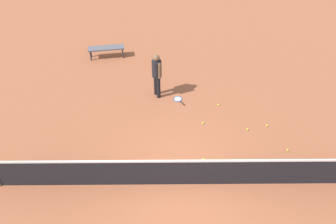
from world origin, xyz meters
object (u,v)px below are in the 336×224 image
object	(u,v)px
tennis_ball_midcourt	(204,159)
courtside_bench	(106,49)
tennis_ball_stray_right	(248,129)
player_near_side	(157,72)
tennis_ball_baseline	(219,105)
tennis_ball_near_player	(267,126)
tennis_ball_stray_left	(288,150)
tennis_racket_near_player	(178,99)
tennis_ball_by_net	(203,123)

from	to	relation	value
tennis_ball_midcourt	courtside_bench	distance (m)	6.92
tennis_ball_stray_right	player_near_side	bearing A→B (deg)	-32.51
tennis_ball_baseline	courtside_bench	world-z (taller)	courtside_bench
tennis_ball_near_player	courtside_bench	world-z (taller)	courtside_bench
tennis_ball_stray_left	courtside_bench	xyz separation A→B (m)	(6.21, -5.53, 0.38)
tennis_racket_near_player	courtside_bench	bearing A→B (deg)	-45.27
tennis_ball_baseline	tennis_ball_stray_left	distance (m)	2.86
tennis_ball_by_net	tennis_racket_near_player	bearing A→B (deg)	-59.12
tennis_ball_near_player	tennis_ball_by_net	xyz separation A→B (m)	(2.10, -0.14, 0.00)
tennis_racket_near_player	tennis_ball_midcourt	xyz separation A→B (m)	(-0.66, 2.91, 0.02)
tennis_racket_near_player	courtside_bench	xyz separation A→B (m)	(2.95, -2.98, 0.40)
player_near_side	courtside_bench	xyz separation A→B (m)	(2.20, -2.72, -0.59)
tennis_ball_baseline	tennis_ball_stray_left	bearing A→B (deg)	129.76
player_near_side	tennis_ball_midcourt	size ratio (longest dim) A/B	25.76
player_near_side	tennis_ball_baseline	world-z (taller)	player_near_side
tennis_ball_near_player	tennis_ball_baseline	bearing A→B (deg)	-36.98
tennis_ball_near_player	tennis_ball_baseline	xyz separation A→B (m)	(1.46, -1.10, 0.00)
tennis_ball_stray_right	courtside_bench	bearing A→B (deg)	-41.78
tennis_ball_by_net	courtside_bench	xyz separation A→B (m)	(3.74, -4.29, 0.38)
tennis_ball_stray_left	tennis_ball_stray_right	size ratio (longest dim) A/B	1.00
tennis_ball_stray_left	tennis_ball_near_player	bearing A→B (deg)	-71.36
player_near_side	tennis_racket_near_player	bearing A→B (deg)	161.14
tennis_racket_near_player	tennis_ball_by_net	distance (m)	1.53
tennis_ball_near_player	courtside_bench	bearing A→B (deg)	-37.19
tennis_ball_baseline	tennis_ball_stray_right	size ratio (longest dim) A/B	1.00
tennis_ball_by_net	tennis_ball_stray_left	size ratio (longest dim) A/B	1.00
tennis_ball_baseline	tennis_ball_stray_right	world-z (taller)	same
courtside_bench	tennis_ball_by_net	bearing A→B (deg)	131.05
tennis_ball_stray_left	tennis_ball_stray_right	distance (m)	1.39
tennis_ball_by_net	tennis_ball_midcourt	bearing A→B (deg)	85.57
tennis_ball_stray_left	tennis_ball_stray_right	bearing A→B (deg)	-41.23
tennis_ball_near_player	tennis_ball_stray_left	size ratio (longest dim) A/B	1.00
tennis_ball_midcourt	courtside_bench	world-z (taller)	courtside_bench
tennis_ball_midcourt	tennis_ball_stray_left	xyz separation A→B (m)	(-2.59, -0.36, 0.00)
tennis_racket_near_player	tennis_ball_near_player	world-z (taller)	tennis_ball_near_player
player_near_side	tennis_racket_near_player	xyz separation A→B (m)	(-0.76, 0.26, -1.00)
tennis_ball_midcourt	tennis_ball_stray_right	xyz separation A→B (m)	(-1.55, -1.27, 0.00)
player_near_side	courtside_bench	distance (m)	3.55
player_near_side	courtside_bench	size ratio (longest dim) A/B	1.10
tennis_ball_by_net	tennis_ball_stray_left	world-z (taller)	same
tennis_ball_midcourt	courtside_bench	xyz separation A→B (m)	(3.61, -5.89, 0.38)
courtside_bench	player_near_side	bearing A→B (deg)	128.90
tennis_ball_stray_right	courtside_bench	xyz separation A→B (m)	(5.16, -4.61, 0.38)
tennis_racket_near_player	tennis_ball_baseline	distance (m)	1.47
tennis_ball_near_player	tennis_ball_stray_left	world-z (taller)	same
player_near_side	tennis_ball_stray_left	world-z (taller)	player_near_side
tennis_ball_near_player	tennis_ball_midcourt	world-z (taller)	same
tennis_ball_midcourt	tennis_ball_near_player	bearing A→B (deg)	-146.74
tennis_ball_midcourt	tennis_ball_by_net	bearing A→B (deg)	-94.43
tennis_ball_stray_left	courtside_bench	size ratio (longest dim) A/B	0.04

